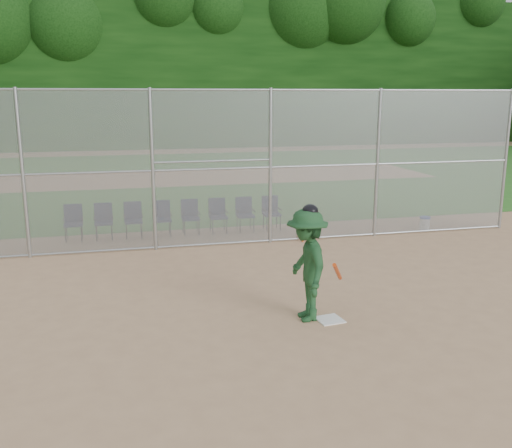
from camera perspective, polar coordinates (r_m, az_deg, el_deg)
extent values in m
plane|color=tan|center=(10.32, 3.37, -8.97)|extent=(100.00, 100.00, 0.00)
plane|color=#28661E|center=(27.57, -7.77, 4.70)|extent=(100.00, 100.00, 0.00)
plane|color=tan|center=(27.57, -7.77, 4.70)|extent=(24.00, 24.00, 0.00)
cube|color=gray|center=(14.55, -2.37, 5.58)|extent=(16.00, 0.02, 4.00)
cylinder|color=#9EA3A8|center=(17.94, 23.68, 5.88)|extent=(0.09, 0.09, 4.00)
cylinder|color=#9EA3A8|center=(14.44, -2.44, 13.28)|extent=(16.00, 0.05, 0.05)
cube|color=black|center=(44.28, -10.48, 14.74)|extent=(80.00, 5.00, 11.00)
cube|color=white|center=(10.12, 7.37, -9.46)|extent=(0.48, 0.48, 0.02)
imported|color=#1C4724|center=(9.82, 5.10, -4.10)|extent=(0.78, 1.29, 1.96)
ellipsoid|color=black|center=(9.59, 5.22, 1.32)|extent=(0.27, 0.30, 0.23)
cylinder|color=#DD4614|center=(9.60, 8.14, -4.74)|extent=(0.44, 0.69, 0.50)
cylinder|color=white|center=(17.23, 16.52, 0.00)|extent=(0.29, 0.29, 0.34)
cylinder|color=#2844B1|center=(17.19, 16.56, 0.62)|extent=(0.30, 0.30, 0.04)
cylinder|color=#D84C14|center=(15.25, 4.58, -0.17)|extent=(0.06, 0.30, 0.83)
cylinder|color=black|center=(15.34, 5.64, -0.12)|extent=(0.06, 0.33, 0.82)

